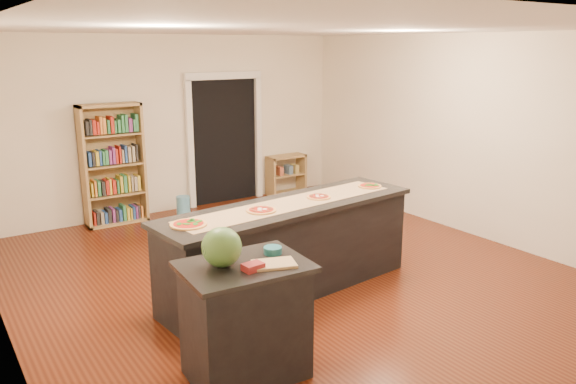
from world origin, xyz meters
TOP-DOWN VIEW (x-y plane):
  - room at (0.00, 0.00)m, footprint 6.00×7.00m
  - doorway at (0.90, 3.46)m, footprint 1.40×0.09m
  - kitchen_island at (-0.26, -0.21)m, footprint 3.02×0.82m
  - side_counter at (-1.47, -1.38)m, footprint 0.98×0.72m
  - bookshelf at (-1.07, 3.29)m, footprint 0.91×0.32m
  - low_shelf at (2.04, 3.30)m, footprint 0.71×0.31m
  - waste_bin at (-0.07, 3.07)m, footprint 0.22×0.22m
  - kraft_paper at (-0.26, -0.21)m, footprint 2.65×0.73m
  - watermelon at (-1.63, -1.32)m, footprint 0.31×0.31m
  - cutting_board at (-1.29, -1.52)m, footprint 0.38×0.31m
  - package_red at (-1.48, -1.52)m, footprint 0.16×0.12m
  - package_teal at (-1.16, -1.30)m, footprint 0.15×0.15m
  - pizza_a at (-1.46, -0.30)m, footprint 0.33×0.33m
  - pizza_b at (-0.65, -0.28)m, footprint 0.32×0.32m
  - pizza_c at (0.15, -0.19)m, footprint 0.29×0.29m
  - pizza_d at (0.95, -0.14)m, footprint 0.28×0.28m

SIDE VIEW (x-z plane):
  - waste_bin at x=-0.07m, z-range 0.00..0.32m
  - low_shelf at x=2.04m, z-range 0.00..0.71m
  - side_counter at x=-1.47m, z-range 0.00..0.98m
  - kitchen_island at x=-0.26m, z-range 0.00..1.00m
  - bookshelf at x=-1.07m, z-range 0.00..1.81m
  - cutting_board at x=-1.29m, z-range 0.97..0.99m
  - kraft_paper at x=-0.26m, z-range 1.00..1.00m
  - package_red at x=-1.48m, z-range 0.97..1.03m
  - package_teal at x=-1.16m, z-range 0.97..1.03m
  - pizza_a at x=-1.46m, z-range 1.00..1.02m
  - pizza_c at x=0.15m, z-range 1.00..1.02m
  - pizza_b at x=-0.65m, z-range 1.00..1.02m
  - pizza_d at x=0.95m, z-range 1.00..1.02m
  - watermelon at x=-1.63m, z-range 0.97..1.28m
  - doorway at x=0.90m, z-range 0.10..2.31m
  - room at x=0.00m, z-range 0.00..2.80m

